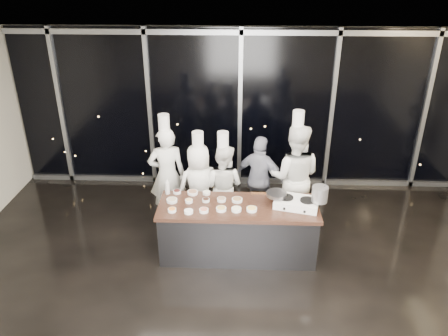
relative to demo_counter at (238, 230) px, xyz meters
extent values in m
plane|color=black|center=(0.00, -0.90, -0.45)|extent=(9.00, 9.00, 0.00)
cube|color=beige|center=(0.00, 2.60, 1.15)|extent=(9.00, 0.02, 3.20)
cube|color=silver|center=(0.00, -0.90, 2.75)|extent=(9.00, 7.00, 0.02)
cube|color=black|center=(0.00, 2.54, 1.15)|extent=(8.90, 0.04, 3.18)
cube|color=gray|center=(0.00, 2.49, 2.65)|extent=(8.90, 0.08, 0.10)
cube|color=gray|center=(0.00, 2.49, -0.40)|extent=(8.90, 0.08, 0.10)
cube|color=gray|center=(-3.60, 2.49, 1.15)|extent=(0.08, 0.08, 3.20)
cube|color=gray|center=(-1.80, 2.49, 1.15)|extent=(0.08, 0.08, 3.20)
cube|color=gray|center=(0.00, 2.49, 1.15)|extent=(0.08, 0.08, 3.20)
cube|color=gray|center=(1.80, 2.49, 1.15)|extent=(0.08, 0.08, 3.20)
cube|color=gray|center=(3.60, 2.49, 1.15)|extent=(0.08, 0.08, 3.20)
cube|color=#333338|center=(0.00, 0.00, -0.03)|extent=(2.40, 0.80, 0.84)
cube|color=#43261C|center=(0.00, 0.00, 0.42)|extent=(2.46, 0.86, 0.06)
cube|color=white|center=(0.89, 0.01, 0.51)|extent=(0.73, 0.55, 0.12)
cylinder|color=black|center=(0.73, 0.05, 0.58)|extent=(0.27, 0.27, 0.02)
cylinder|color=black|center=(1.04, -0.03, 0.58)|extent=(0.27, 0.27, 0.02)
cylinder|color=black|center=(0.69, -0.15, 0.50)|extent=(0.04, 0.03, 0.04)
cylinder|color=black|center=(0.98, -0.23, 0.50)|extent=(0.04, 0.03, 0.04)
cylinder|color=slate|center=(0.58, 0.09, 0.61)|extent=(0.38, 0.38, 0.05)
cube|color=#4C2B14|center=(0.32, 0.15, 0.62)|extent=(0.23, 0.09, 0.02)
cylinder|color=#A5A5A7|center=(1.21, -0.06, 0.71)|extent=(0.29, 0.29, 0.24)
cylinder|color=white|center=(-0.99, -0.21, 0.47)|extent=(0.13, 0.13, 0.04)
cylinder|color=orange|center=(-0.99, -0.21, 0.49)|extent=(0.10, 0.10, 0.01)
cylinder|color=white|center=(-1.03, 0.08, 0.47)|extent=(0.17, 0.17, 0.04)
cylinder|color=tan|center=(-1.03, 0.08, 0.49)|extent=(0.14, 0.14, 0.01)
cylinder|color=white|center=(-0.99, 0.35, 0.47)|extent=(0.13, 0.13, 0.04)
cylinder|color=#381210|center=(-0.99, 0.35, 0.49)|extent=(0.10, 0.10, 0.01)
cylinder|color=white|center=(-0.74, -0.24, 0.47)|extent=(0.13, 0.13, 0.04)
cylinder|color=white|center=(-0.74, -0.24, 0.49)|extent=(0.11, 0.11, 0.01)
cylinder|color=white|center=(-0.77, 0.07, 0.47)|extent=(0.12, 0.12, 0.04)
cylinder|color=#E2BE71|center=(-0.77, 0.07, 0.49)|extent=(0.10, 0.10, 0.01)
cylinder|color=white|center=(-0.74, 0.34, 0.47)|extent=(0.17, 0.17, 0.04)
cylinder|color=#A06F50|center=(-0.74, 0.34, 0.49)|extent=(0.14, 0.14, 0.01)
cylinder|color=white|center=(-0.51, -0.20, 0.47)|extent=(0.14, 0.14, 0.04)
cylinder|color=#CA7053|center=(-0.51, -0.20, 0.49)|extent=(0.11, 0.11, 0.01)
cylinder|color=white|center=(-0.50, 0.10, 0.47)|extent=(0.12, 0.12, 0.04)
cylinder|color=black|center=(-0.50, 0.10, 0.49)|extent=(0.10, 0.10, 0.01)
cylinder|color=white|center=(-0.51, 0.34, 0.47)|extent=(0.12, 0.12, 0.04)
cylinder|color=white|center=(-0.51, 0.34, 0.49)|extent=(0.10, 0.10, 0.01)
cylinder|color=white|center=(-0.25, -0.15, 0.47)|extent=(0.16, 0.16, 0.04)
cylinder|color=tan|center=(-0.25, -0.15, 0.49)|extent=(0.13, 0.13, 0.01)
cylinder|color=white|center=(-0.26, 0.13, 0.47)|extent=(0.14, 0.14, 0.04)
cylinder|color=#9B7859|center=(-0.26, 0.13, 0.49)|extent=(0.11, 0.11, 0.01)
cylinder|color=white|center=(-0.03, -0.16, 0.47)|extent=(0.15, 0.15, 0.04)
cylinder|color=#F5EFC3|center=(-0.03, -0.16, 0.49)|extent=(0.12, 0.12, 0.01)
cylinder|color=white|center=(-0.02, 0.13, 0.47)|extent=(0.16, 0.16, 0.04)
cylinder|color=olive|center=(-0.02, 0.13, 0.49)|extent=(0.14, 0.14, 0.01)
cylinder|color=white|center=(0.20, -0.14, 0.47)|extent=(0.16, 0.16, 0.04)
cylinder|color=#F8C552|center=(0.20, -0.14, 0.49)|extent=(0.13, 0.13, 0.01)
cylinder|color=silver|center=(-1.14, 0.33, 0.55)|extent=(0.07, 0.07, 0.20)
cone|color=silver|center=(-1.14, 0.33, 0.69)|extent=(0.06, 0.06, 0.07)
imported|color=white|center=(-1.26, 1.02, 0.43)|extent=(0.73, 0.56, 1.77)
cylinder|color=white|center=(-1.26, 1.02, 1.42)|extent=(0.23, 0.23, 0.26)
imported|color=white|center=(-0.68, 0.82, 0.32)|extent=(0.89, 0.74, 1.55)
cylinder|color=white|center=(-0.68, 0.82, 1.20)|extent=(0.25, 0.25, 0.26)
imported|color=white|center=(-0.27, 0.87, 0.31)|extent=(0.90, 0.81, 1.53)
cylinder|color=white|center=(-0.27, 0.87, 1.18)|extent=(0.24, 0.24, 0.26)
imported|color=#131A36|center=(0.37, 1.07, 0.35)|extent=(1.02, 0.75, 1.61)
imported|color=white|center=(0.94, 0.92, 0.50)|extent=(1.03, 0.86, 1.90)
cylinder|color=white|center=(0.94, 0.92, 1.54)|extent=(0.22, 0.22, 0.26)
camera|label=1|loc=(0.01, -5.78, 3.88)|focal=35.00mm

